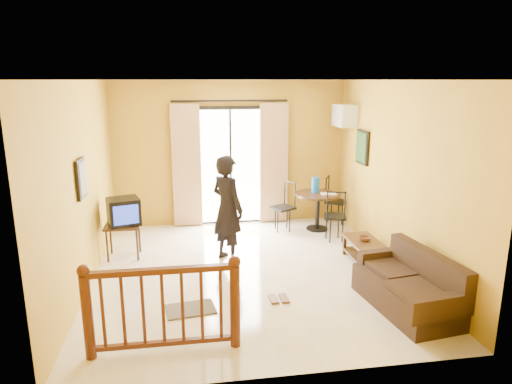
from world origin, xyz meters
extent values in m
plane|color=beige|center=(0.00, 0.00, 0.00)|extent=(5.00, 5.00, 0.00)
plane|color=white|center=(0.00, 0.00, 2.80)|extent=(5.00, 5.00, 0.00)
plane|color=#B78C23|center=(0.00, 2.50, 1.40)|extent=(4.50, 0.00, 4.50)
plane|color=#B78C23|center=(0.00, -2.50, 1.40)|extent=(4.50, 0.00, 4.50)
plane|color=#B78C23|center=(-2.25, 0.00, 1.40)|extent=(0.00, 5.00, 5.00)
plane|color=#B78C23|center=(2.25, 0.00, 1.40)|extent=(0.00, 5.00, 5.00)
cube|color=black|center=(0.00, 2.48, 1.15)|extent=(1.34, 0.03, 2.34)
cube|color=white|center=(0.00, 2.45, 1.15)|extent=(1.20, 0.04, 2.20)
cube|color=black|center=(0.00, 2.43, 1.15)|extent=(0.04, 0.02, 2.20)
cube|color=beige|center=(-0.85, 2.40, 1.20)|extent=(0.55, 0.08, 2.35)
cube|color=beige|center=(0.85, 2.40, 1.20)|extent=(0.55, 0.08, 2.35)
cylinder|color=black|center=(0.00, 2.40, 2.42)|extent=(2.20, 0.04, 0.04)
cube|color=black|center=(-1.90, 0.92, 0.53)|extent=(0.55, 0.46, 0.04)
cylinder|color=black|center=(-2.13, 0.73, 0.27)|extent=(0.04, 0.04, 0.53)
cylinder|color=black|center=(-1.67, 0.73, 0.27)|extent=(0.04, 0.04, 0.53)
cylinder|color=black|center=(-2.13, 1.10, 0.27)|extent=(0.04, 0.04, 0.53)
cylinder|color=black|center=(-1.67, 1.10, 0.27)|extent=(0.04, 0.04, 0.53)
cube|color=black|center=(-1.87, 0.92, 0.77)|extent=(0.58, 0.55, 0.43)
cube|color=blue|center=(-1.81, 0.71, 0.77)|extent=(0.37, 0.13, 0.30)
cube|color=black|center=(-2.22, -0.20, 1.55)|extent=(0.04, 0.42, 0.52)
cube|color=#514D46|center=(-2.19, -0.20, 1.55)|extent=(0.01, 0.34, 0.44)
cylinder|color=black|center=(1.59, 1.80, 0.69)|extent=(0.85, 0.85, 0.04)
cylinder|color=black|center=(1.59, 1.80, 0.34)|extent=(0.08, 0.08, 0.69)
cylinder|color=black|center=(1.59, 1.80, 0.01)|extent=(0.42, 0.42, 0.03)
cylinder|color=blue|center=(1.57, 1.93, 0.85)|extent=(0.15, 0.15, 0.29)
cube|color=beige|center=(1.77, 1.70, 0.72)|extent=(0.30, 0.21, 0.02)
cube|color=white|center=(2.10, 1.95, 2.15)|extent=(0.30, 0.60, 0.40)
cube|color=gray|center=(1.95, 1.95, 2.15)|extent=(0.02, 0.56, 0.36)
cube|color=black|center=(2.22, 1.30, 1.65)|extent=(0.04, 0.50, 0.60)
cube|color=black|center=(2.19, 1.30, 1.65)|extent=(0.01, 0.42, 0.52)
cube|color=black|center=(1.85, 0.11, 0.35)|extent=(0.45, 0.82, 0.04)
cube|color=black|center=(1.85, 0.11, 0.11)|extent=(0.41, 0.78, 0.03)
cube|color=black|center=(1.67, -0.25, 0.17)|extent=(0.05, 0.05, 0.35)
cube|color=black|center=(2.03, -0.25, 0.17)|extent=(0.05, 0.05, 0.35)
cube|color=black|center=(1.67, 0.47, 0.17)|extent=(0.05, 0.05, 0.35)
cube|color=black|center=(2.03, 0.47, 0.17)|extent=(0.05, 0.05, 0.35)
imported|color=#55301D|center=(1.85, 0.09, 0.39)|extent=(0.23, 0.23, 0.06)
cube|color=black|center=(1.80, -1.41, 0.18)|extent=(0.92, 1.53, 0.36)
cube|color=black|center=(2.07, -1.41, 0.50)|extent=(0.36, 1.46, 0.50)
cube|color=black|center=(1.80, -2.12, 0.38)|extent=(0.74, 0.24, 0.27)
cube|color=black|center=(1.80, -0.70, 0.38)|extent=(0.74, 0.24, 0.27)
cube|color=black|center=(1.75, -1.73, 0.39)|extent=(0.57, 0.65, 0.09)
cube|color=black|center=(1.75, -1.09, 0.39)|extent=(0.57, 0.65, 0.09)
imported|color=black|center=(-0.25, 0.56, 0.84)|extent=(0.70, 0.73, 1.69)
cylinder|color=#471E0F|center=(-1.90, -1.90, 0.46)|extent=(0.11, 0.11, 0.92)
cylinder|color=#471E0F|center=(-0.40, -1.90, 0.46)|extent=(0.11, 0.11, 0.92)
sphere|color=#471E0F|center=(-1.90, -1.90, 0.97)|extent=(0.13, 0.13, 0.13)
sphere|color=#471E0F|center=(-0.40, -1.90, 0.97)|extent=(0.13, 0.13, 0.13)
cube|color=#471E0F|center=(-1.15, -1.90, 0.92)|extent=(1.55, 0.08, 0.06)
cube|color=#471E0F|center=(-1.15, -1.90, 0.10)|extent=(1.55, 0.06, 0.05)
cube|color=#534B43|center=(-0.87, -1.03, 0.01)|extent=(0.65, 0.48, 0.02)
cube|color=#55301D|center=(0.21, -0.94, 0.01)|extent=(0.11, 0.25, 0.03)
cube|color=#55301D|center=(0.35, -0.94, 0.01)|extent=(0.11, 0.25, 0.03)
camera|label=1|loc=(-0.86, -6.29, 2.80)|focal=32.00mm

